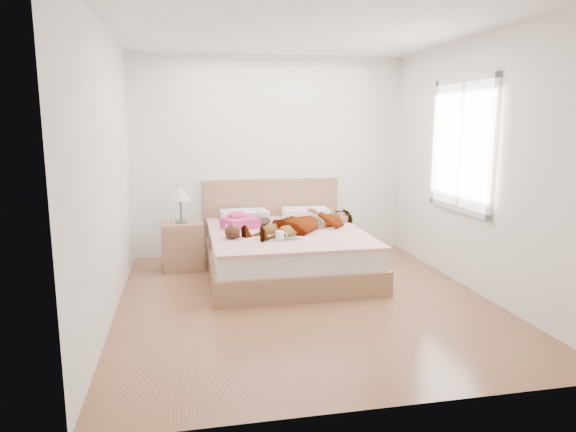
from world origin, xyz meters
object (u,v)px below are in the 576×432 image
Objects in this scene: bed at (285,249)px; magazine at (280,238)px; nightstand at (182,242)px; woman at (306,220)px; towel at (240,221)px; plush_toy at (232,232)px; coffee_mug at (280,236)px; phone at (259,211)px.

bed is 4.56× the size of magazine.
magazine is 0.46× the size of nightstand.
woman reaches higher than towel.
bed is at bearing 73.01° from magazine.
plush_toy is at bearing -52.57° from nightstand.
bed is 0.80m from plush_toy.
coffee_mug is (0.35, -0.75, -0.03)m from towel.
coffee_mug is at bearing -70.69° from woman.
nightstand is (-0.93, -0.02, -0.34)m from phone.
magazine is 3.51× the size of coffee_mug.
coffee_mug is (-0.01, -0.07, 0.04)m from magazine.
bed reaches higher than phone.
plush_toy is at bearing -103.45° from woman.
magazine is 0.08m from coffee_mug.
woman is 3.44× the size of towel.
woman is 1.51m from nightstand.
bed is at bearing 29.24° from plush_toy.
bed is 15.98× the size of coffee_mug.
coffee_mug is 1.39m from nightstand.
plush_toy is at bearing 156.39° from coffee_mug.
woman reaches higher than coffee_mug.
towel is 1.04× the size of magazine.
phone is (-0.50, 0.40, 0.05)m from woman.
magazine is at bearing 81.72° from coffee_mug.
magazine is (-0.40, -0.46, -0.10)m from woman.
phone is 0.66× the size of coffee_mug.
towel is 0.82m from coffee_mug.
woman is 12.61× the size of coffee_mug.
magazine is 1.80× the size of plush_toy.
towel is at bearing -13.91° from nightstand.
magazine is (0.10, -0.86, -0.15)m from phone.
nightstand is at bearing -138.22° from woman.
bed is at bearing -15.99° from nightstand.
plush_toy is at bearing -151.78° from phone.
phone is 0.04× the size of bed.
woman is 0.62m from magazine.
phone is at bearing -161.95° from woman.
bed is 8.19× the size of plush_toy.
magazine is (0.36, -0.68, -0.07)m from towel.
bed reaches higher than plush_toy.
woman is 19.05× the size of phone.
nightstand reaches higher than woman.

